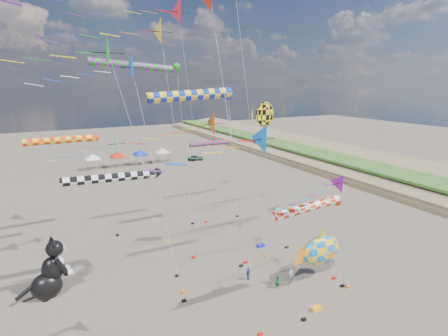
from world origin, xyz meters
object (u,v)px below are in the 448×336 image
cat_inflatable (48,268)px  fish_inflatable (320,250)px  child_green (278,282)px  person_adult (291,275)px  parked_car (196,158)px  child_blue (248,274)px

cat_inflatable → fish_inflatable: 23.92m
cat_inflatable → child_green: bearing=-34.0°
person_adult → cat_inflatable: bearing=129.3°
cat_inflatable → parked_car: cat_inflatable is taller
fish_inflatable → person_adult: bearing=177.4°
child_blue → fish_inflatable: bearing=-59.8°
child_blue → parked_car: 51.28m
cat_inflatable → child_green: size_ratio=4.41×
fish_inflatable → child_blue: 6.98m
child_green → parked_car: 53.13m
person_adult → child_blue: bearing=111.5°
cat_inflatable → parked_car: 53.63m
person_adult → child_blue: size_ratio=1.62×
cat_inflatable → person_adult: cat_inflatable is taller
child_green → child_blue: bearing=128.2°
person_adult → child_green: person_adult is taller
cat_inflatable → person_adult: size_ratio=2.75×
fish_inflatable → parked_car: (9.50, 51.54, -2.07)m
cat_inflatable → person_adult: 20.98m
cat_inflatable → parked_car: size_ratio=1.40×
fish_inflatable → person_adult: 3.64m
person_adult → child_green: size_ratio=1.61×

